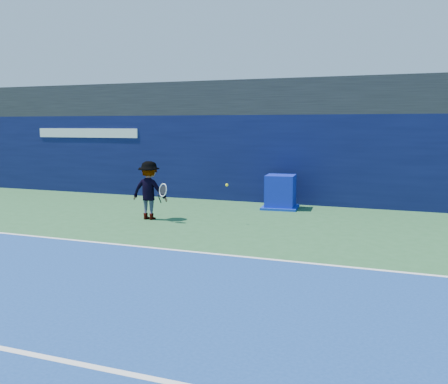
# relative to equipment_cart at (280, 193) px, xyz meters

# --- Properties ---
(ground) EXTENTS (80.00, 80.00, 0.00)m
(ground) POSITION_rel_equipment_cart_xyz_m (-0.99, -9.08, -0.49)
(ground) COLOR #295C31
(ground) RESTS_ON ground
(baseline) EXTENTS (24.00, 0.10, 0.01)m
(baseline) POSITION_rel_equipment_cart_xyz_m (-0.99, -6.08, -0.48)
(baseline) COLOR white
(baseline) RESTS_ON ground
(stadium_band) EXTENTS (36.00, 3.00, 1.20)m
(stadium_band) POSITION_rel_equipment_cart_xyz_m (-0.99, 2.42, 3.11)
(stadium_band) COLOR black
(stadium_band) RESTS_ON back_wall_assembly
(back_wall_assembly) EXTENTS (36.00, 1.03, 3.00)m
(back_wall_assembly) POSITION_rel_equipment_cart_xyz_m (-0.99, 1.42, 1.01)
(back_wall_assembly) COLOR #0A0F38
(back_wall_assembly) RESTS_ON ground
(equipment_cart) EXTENTS (1.23, 1.23, 1.08)m
(equipment_cart) POSITION_rel_equipment_cart_xyz_m (0.00, 0.00, 0.00)
(equipment_cart) COLOR #0C19A9
(equipment_cart) RESTS_ON ground
(tennis_player) EXTENTS (1.28, 0.70, 1.65)m
(tennis_player) POSITION_rel_equipment_cart_xyz_m (-3.02, -3.10, 0.34)
(tennis_player) COLOR white
(tennis_player) RESTS_ON ground
(tennis_ball) EXTENTS (0.08, 0.08, 0.08)m
(tennis_ball) POSITION_rel_equipment_cart_xyz_m (-0.72, -2.99, 0.58)
(tennis_ball) COLOR #CFD717
(tennis_ball) RESTS_ON ground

